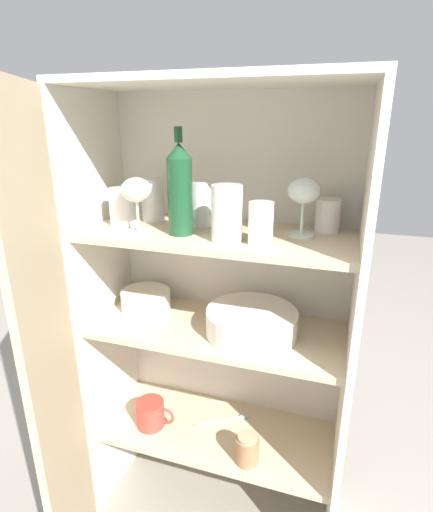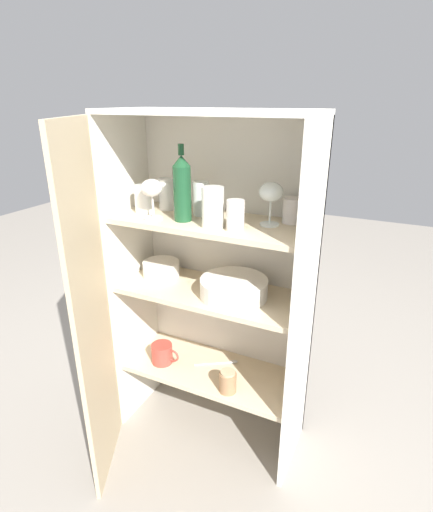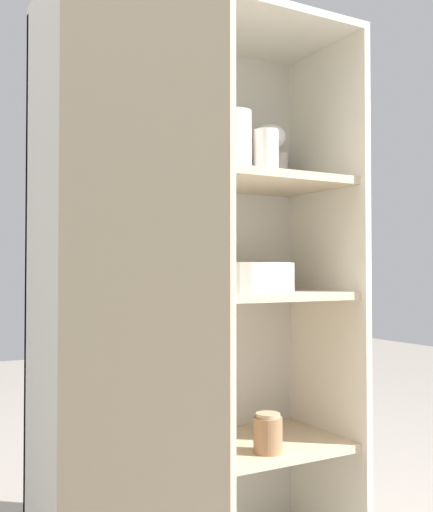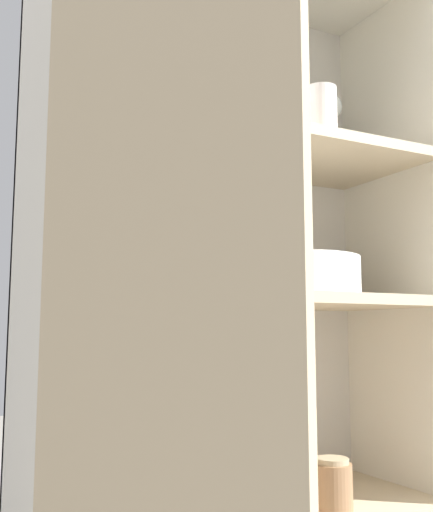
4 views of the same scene
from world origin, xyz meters
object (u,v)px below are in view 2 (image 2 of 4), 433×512
(storage_jar, at_px, (228,381))
(coffee_mug_primary, at_px, (162,353))
(mixing_bowl_large, at_px, (161,268))
(wine_bottle, at_px, (182,188))
(plate_stack_white, at_px, (234,288))

(storage_jar, bearing_deg, coffee_mug_primary, 172.04)
(mixing_bowl_large, xyz_separation_m, coffee_mug_primary, (0.04, -0.08, -0.37))
(mixing_bowl_large, relative_size, storage_jar, 1.67)
(wine_bottle, bearing_deg, mixing_bowl_large, 153.42)
(plate_stack_white, bearing_deg, wine_bottle, -168.79)
(mixing_bowl_large, relative_size, coffee_mug_primary, 1.19)
(mixing_bowl_large, bearing_deg, plate_stack_white, -7.14)
(wine_bottle, relative_size, mixing_bowl_large, 1.77)
(storage_jar, bearing_deg, plate_stack_white, 101.74)
(wine_bottle, xyz_separation_m, storage_jar, (0.21, -0.05, -0.74))
(plate_stack_white, height_order, storage_jar, plate_stack_white)
(mixing_bowl_large, bearing_deg, wine_bottle, -26.58)
(coffee_mug_primary, bearing_deg, mixing_bowl_large, 114.81)
(storage_jar, bearing_deg, mixing_bowl_large, 160.67)
(wine_bottle, xyz_separation_m, coffee_mug_primary, (-0.13, -0.00, -0.74))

